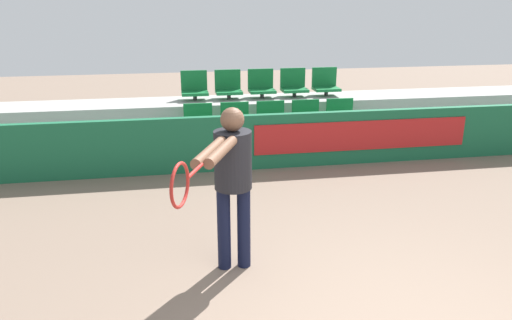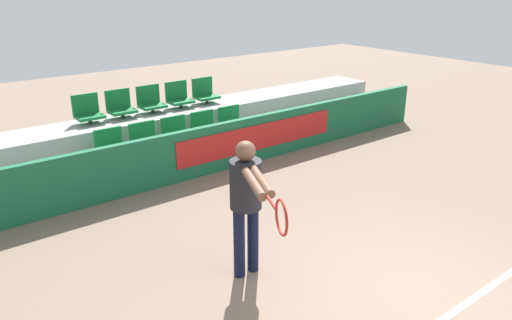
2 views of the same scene
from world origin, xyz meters
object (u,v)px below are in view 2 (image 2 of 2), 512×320
Objects in this scene: stadium_chair_2 at (176,133)px; stadium_chair_7 at (151,101)px; stadium_chair_6 at (120,106)px; stadium_chair_3 at (205,127)px; stadium_chair_5 at (88,111)px; stadium_chair_4 at (232,122)px; tennis_player at (247,196)px; stadium_chair_9 at (205,93)px; stadium_chair_1 at (145,140)px; stadium_chair_8 at (179,97)px; stadium_chair_0 at (111,147)px.

stadium_chair_7 reaches higher than stadium_chair_2.
stadium_chair_2 is 1.00× the size of stadium_chair_6.
stadium_chair_3 is 2.08m from stadium_chair_5.
tennis_player is at bearing -122.75° from stadium_chair_4.
stadium_chair_5 is at bearing 114.22° from tennis_player.
stadium_chair_3 is 1.00× the size of stadium_chair_6.
stadium_chair_5 is 0.60m from stadium_chair_6.
stadium_chair_6 is 1.81m from stadium_chair_9.
stadium_chair_9 reaches higher than stadium_chair_3.
stadium_chair_9 is 0.31× the size of tennis_player.
stadium_chair_1 is 1.00× the size of stadium_chair_3.
stadium_chair_9 is (1.81, 0.93, 0.40)m from stadium_chair_1.
stadium_chair_2 and stadium_chair_3 have the same top height.
stadium_chair_1 is 1.00× the size of stadium_chair_8.
stadium_chair_5 is at bearing 158.87° from stadium_chair_4.
stadium_chair_1 is 0.31× the size of tennis_player.
stadium_chair_1 is 1.21m from stadium_chair_3.
stadium_chair_2 is 1.58m from stadium_chair_9.
stadium_chair_6 is 0.60m from stadium_chair_7.
stadium_chair_9 is 5.12m from tennis_player.
stadium_chair_7 is at bearing 90.00° from stadium_chair_2.
stadium_chair_1 is at bearing -152.74° from stadium_chair_9.
stadium_chair_1 is 1.00× the size of stadium_chair_6.
stadium_chair_5 reaches higher than stadium_chair_2.
tennis_player reaches higher than stadium_chair_1.
stadium_chair_7 and stadium_chair_9 have the same top height.
stadium_chair_4 is at bearing -90.00° from stadium_chair_9.
stadium_chair_2 is 1.02m from stadium_chair_7.
stadium_chair_1 and stadium_chair_2 have the same top height.
stadium_chair_0 is at bearing -142.30° from stadium_chair_7.
stadium_chair_5 is (-1.21, 0.93, 0.40)m from stadium_chair_2.
stadium_chair_5 is at bearing 90.00° from stadium_chair_0.
stadium_chair_3 is at bearing 0.00° from stadium_chair_2.
stadium_chair_5 and stadium_chair_9 have the same top height.
stadium_chair_0 is 1.00× the size of stadium_chair_5.
stadium_chair_6 is (-1.21, 0.93, 0.40)m from stadium_chair_3.
stadium_chair_3 is 1.18m from stadium_chair_7.
stadium_chair_6 is 0.31× the size of tennis_player.
stadium_chair_4 is (1.81, 0.00, 0.00)m from stadium_chair_1.
stadium_chair_6 is 1.00× the size of stadium_chair_9.
stadium_chair_7 is (0.60, 0.93, 0.40)m from stadium_chair_1.
tennis_player is at bearing -107.22° from stadium_chair_2.
stadium_chair_5 is 2.42m from stadium_chair_9.
stadium_chair_1 and stadium_chair_3 have the same top height.
stadium_chair_2 is 1.58m from stadium_chair_5.
stadium_chair_2 is 1.00× the size of stadium_chair_8.
stadium_chair_8 is at bearing 90.00° from stadium_chair_3.
stadium_chair_7 is (1.21, 0.00, 0.00)m from stadium_chair_5.
stadium_chair_3 is 1.00× the size of stadium_chair_7.
stadium_chair_2 is 0.31× the size of tennis_player.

